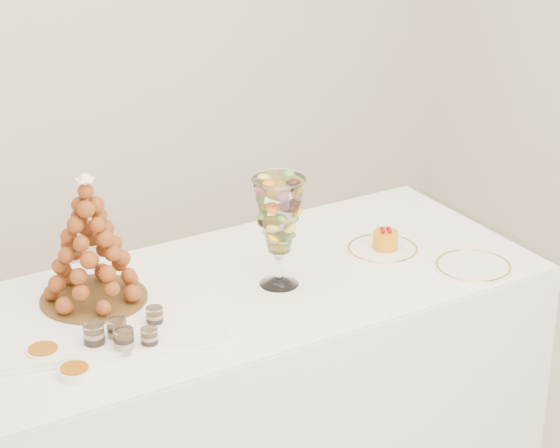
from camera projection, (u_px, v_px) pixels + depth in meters
buffet_table at (220, 401)px, 3.45m from camera, size 2.07×0.91×0.77m
lace_tray at (106, 315)px, 3.14m from camera, size 0.74×0.64×0.02m
macaron_vase at (279, 217)px, 3.25m from camera, size 0.16×0.16×0.35m
cake_plate at (383, 250)px, 3.56m from camera, size 0.23×0.23×0.01m
spare_plate at (473, 267)px, 3.44m from camera, size 0.24×0.24×0.01m
verrine_a at (94, 337)px, 2.96m from camera, size 0.06×0.06×0.08m
verrine_b at (117, 331)px, 3.00m from camera, size 0.06×0.06×0.07m
verrine_c at (155, 318)px, 3.07m from camera, size 0.05×0.05×0.07m
verrine_d at (124, 342)px, 2.94m from camera, size 0.06×0.06×0.08m
verrine_e at (149, 339)px, 2.97m from camera, size 0.06×0.06×0.06m
ramekin_back at (44, 354)px, 2.93m from camera, size 0.09×0.09×0.03m
ramekin_front at (75, 373)px, 2.85m from camera, size 0.08×0.08×0.03m
croquembouche at (89, 240)px, 3.13m from camera, size 0.32×0.32×0.39m
mousse_cake at (385, 240)px, 3.54m from camera, size 0.08×0.08×0.07m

